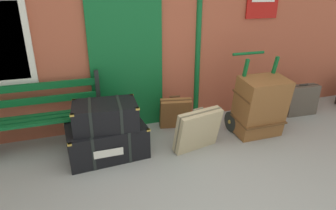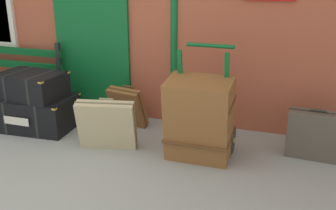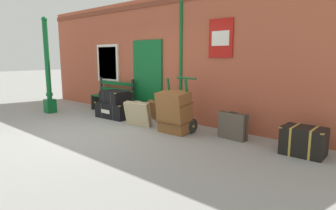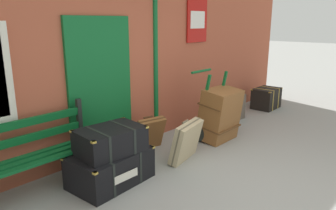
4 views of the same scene
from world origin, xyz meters
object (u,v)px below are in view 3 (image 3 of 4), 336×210
suitcase_umber (156,111)px  platform_bench (113,97)px  steamer_trunk_base (116,110)px  suitcase_beige (233,126)px  large_brown_trunk (174,112)px  corner_trunk (304,141)px  suitcase_oxblood (138,114)px  lamp_post (48,78)px  steamer_trunk_middle (115,97)px  porters_trolley (179,119)px

suitcase_umber → platform_bench: bearing=177.8°
steamer_trunk_base → suitcase_beige: 3.44m
large_brown_trunk → corner_trunk: bearing=8.0°
platform_bench → suitcase_umber: size_ratio=2.90×
platform_bench → suitcase_oxblood: bearing=-21.8°
steamer_trunk_base → suitcase_oxblood: suitcase_oxblood is taller
suitcase_umber → suitcase_beige: bearing=-4.4°
steamer_trunk_base → large_brown_trunk: 2.26m
platform_bench → suitcase_oxblood: 2.11m
lamp_post → steamer_trunk_base: 2.35m
suitcase_oxblood → steamer_trunk_middle: bearing=167.2°
suitcase_oxblood → suitcase_umber: (-0.06, 0.71, -0.03)m
platform_bench → corner_trunk: platform_bench is taller
porters_trolley → steamer_trunk_base: bearing=179.9°
steamer_trunk_middle → suitcase_beige: size_ratio=1.42×
lamp_post → suitcase_beige: lamp_post is taller
porters_trolley → large_brown_trunk: 0.26m
platform_bench → suitcase_umber: platform_bench is taller
lamp_post → platform_bench: size_ratio=1.73×
porters_trolley → suitcase_oxblood: 1.09m
steamer_trunk_base → suitcase_oxblood: 1.23m
lamp_post → suitcase_oxblood: lamp_post is taller
lamp_post → platform_bench: lamp_post is taller
lamp_post → suitcase_beige: 5.63m
corner_trunk → steamer_trunk_base: bearing=-177.8°
suitcase_beige → suitcase_oxblood: bearing=-166.8°
lamp_post → suitcase_oxblood: 3.35m
platform_bench → porters_trolley: porters_trolley is taller
lamp_post → large_brown_trunk: (4.27, 0.68, -0.58)m
lamp_post → platform_bench: bearing=47.0°
large_brown_trunk → suitcase_oxblood: size_ratio=1.33×
porters_trolley → corner_trunk: 2.58m
steamer_trunk_middle → suitcase_beige: bearing=4.3°
suitcase_beige → suitcase_umber: size_ratio=1.09×
suitcase_oxblood → lamp_post: bearing=-169.9°
steamer_trunk_middle → suitcase_umber: (1.12, 0.44, -0.31)m
lamp_post → steamer_trunk_middle: size_ratio=3.26×
steamer_trunk_base → large_brown_trunk: size_ratio=1.13×
large_brown_trunk → porters_trolley: bearing=90.0°
large_brown_trunk → suitcase_umber: size_ratio=1.68×
porters_trolley → corner_trunk: size_ratio=1.72×
platform_bench → suitcase_beige: (4.20, -0.25, -0.18)m
corner_trunk → porters_trolley: bearing=-175.9°
corner_trunk → large_brown_trunk: bearing=-172.0°
suitcase_oxblood → corner_trunk: (3.62, 0.47, -0.06)m
platform_bench → suitcase_umber: bearing=-2.2°
suitcase_oxblood → suitcase_beige: bearing=13.2°
steamer_trunk_middle → porters_trolley: 2.26m
steamer_trunk_base → corner_trunk: size_ratio=1.50×
platform_bench → steamer_trunk_middle: 0.93m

